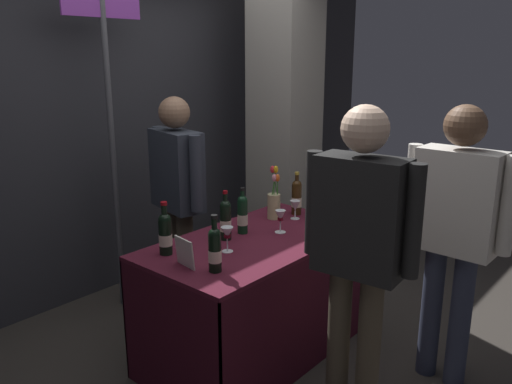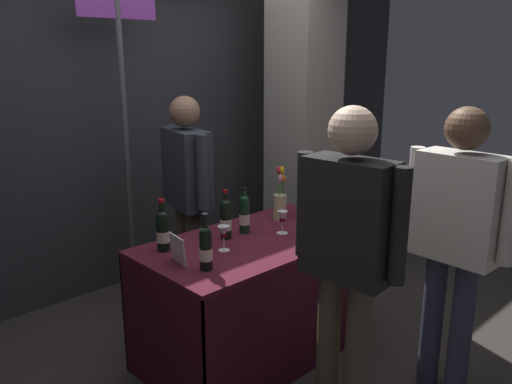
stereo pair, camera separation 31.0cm
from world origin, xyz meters
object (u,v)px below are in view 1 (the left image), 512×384
Objects in this scene: flower_vase at (274,202)px; tasting_table at (256,275)px; wine_glass_near_taster at (295,206)px; taster_foreground_right at (359,240)px; featured_wine_bottle at (337,202)px; concrete_pillar at (285,95)px; wine_glass_near_vendor at (227,234)px; vendor_presenter at (177,186)px; booth_signpost at (110,118)px; display_bottle_0 at (226,219)px; wine_glass_mid at (280,217)px.

tasting_table is at bearing -156.23° from flower_vase.
taster_foreground_right reaches higher than wine_glass_near_taster.
taster_foreground_right is (-0.73, -0.58, 0.07)m from featured_wine_bottle.
flower_vase reaches higher than featured_wine_bottle.
featured_wine_bottle is at bearing -67.93° from wine_glass_near_taster.
concrete_pillar is 1.97m from wine_glass_near_vendor.
vendor_presenter is (0.35, 0.83, 0.08)m from wine_glass_near_vendor.
vendor_presenter is (-0.31, 0.64, 0.07)m from flower_vase.
flower_vase is (-0.20, 0.38, -0.03)m from featured_wine_bottle.
booth_signpost reaches higher than featured_wine_bottle.
concrete_pillar reaches higher than taster_foreground_right.
display_bottle_0 is 0.72m from vendor_presenter.
booth_signpost is at bearing 118.00° from flower_vase.
taster_foreground_right is (-0.14, -0.79, 0.46)m from tasting_table.
taster_foreground_right is (-0.62, -0.84, 0.13)m from wine_glass_near_taster.
taster_foreground_right is 0.71× the size of booth_signpost.
wine_glass_mid is 0.29m from flower_vase.
display_bottle_0 reaches higher than wine_glass_near_vendor.
tasting_table is 0.56m from flower_vase.
featured_wine_bottle is (-0.79, -1.06, -0.61)m from concrete_pillar.
booth_signpost is (-0.76, 1.44, 0.52)m from featured_wine_bottle.
flower_vase is 0.72m from vendor_presenter.
tasting_table is at bearing 7.24° from vendor_presenter.
concrete_pillar is 1.37m from wine_glass_near_taster.
booth_signpost is (-1.55, 0.38, -0.09)m from concrete_pillar.
display_bottle_0 is at bearing 151.11° from wine_glass_mid.
wine_glass_near_vendor is 0.79m from taster_foreground_right.
featured_wine_bottle is at bearing -56.26° from taster_foreground_right.
concrete_pillar is 2.30m from taster_foreground_right.
featured_wine_bottle is 0.80m from display_bottle_0.
booth_signpost is (-0.65, 1.17, 0.58)m from wine_glass_near_taster.
wine_glass_near_vendor is 0.69m from flower_vase.
vendor_presenter is (-1.30, -0.03, -0.57)m from concrete_pillar.
flower_vase is (0.39, 0.17, 0.36)m from tasting_table.
wine_glass_mid is at bearing -28.89° from display_bottle_0.
display_bottle_0 is 0.19× the size of vendor_presenter.
concrete_pillar is at bearing 41.41° from wine_glass_near_taster.
featured_wine_bottle is 0.88m from wine_glass_near_vendor.
wine_glass_near_taster is at bearing 40.56° from vendor_presenter.
display_bottle_0 is 2.07× the size of wine_glass_near_vendor.
concrete_pillar is 1.62m from wine_glass_mid.
featured_wine_bottle reaches higher than wine_glass_mid.
vendor_presenter is 0.68m from booth_signpost.
wine_glass_near_taster is at bearing 112.07° from featured_wine_bottle.
booth_signpost is at bearing 105.84° from wine_glass_mid.
flower_vase is at bearing 4.08° from display_bottle_0.
flower_vase is at bearing 46.79° from wine_glass_mid.
flower_vase is (0.52, 0.04, -0.01)m from display_bottle_0.
featured_wine_bottle is 1.13× the size of display_bottle_0.
display_bottle_0 is at bearing -5.47° from taster_foreground_right.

